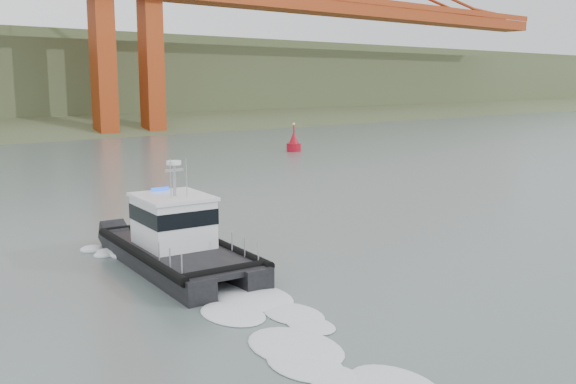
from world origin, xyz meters
The scene contains 3 objects.
ground centered at (0.00, 0.00, 0.00)m, with size 400.00×400.00×0.00m, color #465451.
patrol_boat centered at (-9.29, 6.66, 1.24)m, with size 4.81×10.51×4.94m.
nav_buoy centered at (25.84, 40.09, 0.95)m, with size 1.73×1.73×3.60m.
Camera 1 is at (-23.15, -17.77, 8.16)m, focal length 40.00 mm.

